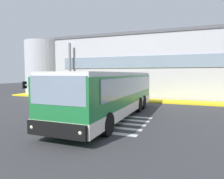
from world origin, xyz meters
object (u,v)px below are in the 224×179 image
Objects in this scene: bus_main_foreground at (111,95)px; passenger_by_doorway at (84,88)px; passenger_near_column at (74,88)px; entry_support_column at (70,69)px.

passenger_by_doorway is (-6.23, 7.91, -0.25)m from bus_main_foreground.
bus_main_foreground reaches higher than passenger_by_doorway.
bus_main_foreground is 10.82m from passenger_near_column.
passenger_near_column is at bearing -27.30° from entry_support_column.
bus_main_foreground is at bearing -45.40° from entry_support_column.
passenger_near_column is (-7.39, 7.90, -0.25)m from bus_main_foreground.
passenger_by_doorway is at bearing 0.75° from passenger_near_column.
passenger_near_column is (0.80, -0.41, -2.00)m from entry_support_column.
entry_support_column reaches higher than passenger_near_column.
bus_main_foreground reaches higher than passenger_near_column.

